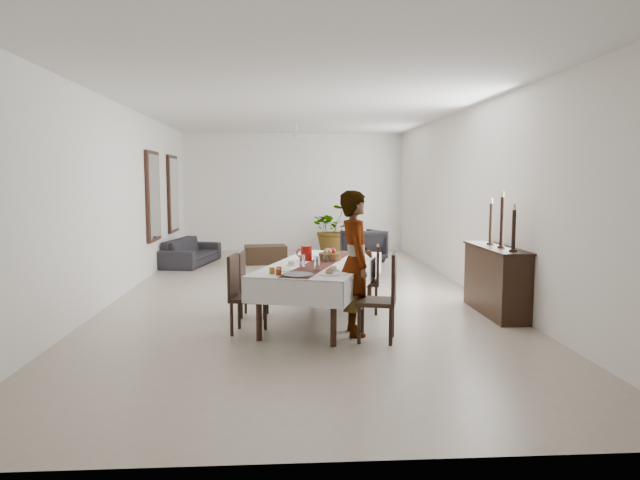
# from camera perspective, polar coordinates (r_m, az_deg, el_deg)

# --- Properties ---
(floor) EXTENTS (6.00, 12.00, 0.00)m
(floor) POSITION_cam_1_polar(r_m,az_deg,el_deg) (9.92, -1.98, -5.23)
(floor) COLOR #B9A993
(floor) RESTS_ON ground
(ceiling) EXTENTS (6.00, 12.00, 0.02)m
(ceiling) POSITION_cam_1_polar(r_m,az_deg,el_deg) (9.81, -2.04, 13.43)
(ceiling) COLOR white
(ceiling) RESTS_ON wall_back
(wall_back) EXTENTS (6.00, 0.02, 3.20)m
(wall_back) POSITION_cam_1_polar(r_m,az_deg,el_deg) (15.73, -2.64, 4.79)
(wall_back) COLOR white
(wall_back) RESTS_ON floor
(wall_front) EXTENTS (6.00, 0.02, 3.20)m
(wall_front) POSITION_cam_1_polar(r_m,az_deg,el_deg) (3.75, 0.61, 0.94)
(wall_front) COLOR white
(wall_front) RESTS_ON floor
(wall_left) EXTENTS (0.02, 12.00, 3.20)m
(wall_left) POSITION_cam_1_polar(r_m,az_deg,el_deg) (10.10, -19.32, 3.79)
(wall_left) COLOR white
(wall_left) RESTS_ON floor
(wall_right) EXTENTS (0.02, 12.00, 3.20)m
(wall_right) POSITION_cam_1_polar(r_m,az_deg,el_deg) (10.27, 15.02, 3.95)
(wall_right) COLOR white
(wall_right) RESTS_ON floor
(dining_table_top) EXTENTS (1.80, 2.72, 0.05)m
(dining_table_top) POSITION_cam_1_polar(r_m,az_deg,el_deg) (7.85, 0.15, -2.56)
(dining_table_top) COLOR black
(dining_table_top) RESTS_ON table_leg_fl
(table_leg_fl) EXTENTS (0.09, 0.09, 0.73)m
(table_leg_fl) POSITION_cam_1_polar(r_m,az_deg,el_deg) (6.95, -6.12, -7.04)
(table_leg_fl) COLOR black
(table_leg_fl) RESTS_ON floor
(table_leg_fr) EXTENTS (0.09, 0.09, 0.73)m
(table_leg_fr) POSITION_cam_1_polar(r_m,az_deg,el_deg) (6.68, 1.36, -7.54)
(table_leg_fr) COLOR black
(table_leg_fr) RESTS_ON floor
(table_leg_bl) EXTENTS (0.09, 0.09, 0.73)m
(table_leg_bl) POSITION_cam_1_polar(r_m,az_deg,el_deg) (9.17, -0.72, -3.81)
(table_leg_bl) COLOR black
(table_leg_bl) RESTS_ON floor
(table_leg_br) EXTENTS (0.09, 0.09, 0.73)m
(table_leg_br) POSITION_cam_1_polar(r_m,az_deg,el_deg) (8.97, 4.98, -4.06)
(table_leg_br) COLOR black
(table_leg_br) RESTS_ON floor
(tablecloth_top) EXTENTS (2.04, 2.96, 0.01)m
(tablecloth_top) POSITION_cam_1_polar(r_m,az_deg,el_deg) (7.85, 0.15, -2.34)
(tablecloth_top) COLOR white
(tablecloth_top) RESTS_ON dining_table_top
(tablecloth_drape_left) EXTENTS (0.88, 2.57, 0.31)m
(tablecloth_drape_left) POSITION_cam_1_polar(r_m,az_deg,el_deg) (8.05, -4.09, -3.24)
(tablecloth_drape_left) COLOR silver
(tablecloth_drape_left) RESTS_ON dining_table_top
(tablecloth_drape_right) EXTENTS (0.88, 2.57, 0.31)m
(tablecloth_drape_right) POSITION_cam_1_polar(r_m,az_deg,el_deg) (7.74, 4.56, -3.62)
(tablecloth_drape_right) COLOR silver
(tablecloth_drape_right) RESTS_ON dining_table_top
(tablecloth_drape_near) EXTENTS (1.18, 0.41, 0.31)m
(tablecloth_drape_near) POSITION_cam_1_polar(r_m,az_deg,el_deg) (6.60, -2.87, -5.28)
(tablecloth_drape_near) COLOR silver
(tablecloth_drape_near) RESTS_ON dining_table_top
(tablecloth_drape_far) EXTENTS (1.18, 0.41, 0.31)m
(tablecloth_drape_far) POSITION_cam_1_polar(r_m,az_deg,el_deg) (9.17, 2.31, -2.10)
(tablecloth_drape_far) COLOR white
(tablecloth_drape_far) RESTS_ON dining_table_top
(table_runner) EXTENTS (1.19, 2.60, 0.00)m
(table_runner) POSITION_cam_1_polar(r_m,az_deg,el_deg) (7.85, 0.15, -2.28)
(table_runner) COLOR #582219
(table_runner) RESTS_ON tablecloth_top
(red_pitcher) EXTENTS (0.20, 0.20, 0.21)m
(red_pitcher) POSITION_cam_1_polar(r_m,az_deg,el_deg) (8.05, -1.37, -1.33)
(red_pitcher) COLOR #960F0A
(red_pitcher) RESTS_ON tablecloth_top
(pitcher_handle) EXTENTS (0.13, 0.06, 0.13)m
(pitcher_handle) POSITION_cam_1_polar(r_m,az_deg,el_deg) (8.08, -1.97, -1.30)
(pitcher_handle) COLOR maroon
(pitcher_handle) RESTS_ON red_pitcher
(wine_glass_near) EXTENTS (0.07, 0.07, 0.18)m
(wine_glass_near) POSITION_cam_1_polar(r_m,az_deg,el_deg) (7.15, -0.28, -2.38)
(wine_glass_near) COLOR silver
(wine_glass_near) RESTS_ON tablecloth_top
(wine_glass_mid) EXTENTS (0.07, 0.07, 0.18)m
(wine_glass_mid) POSITION_cam_1_polar(r_m,az_deg,el_deg) (7.31, -1.81, -2.20)
(wine_glass_mid) COLOR silver
(wine_glass_mid) RESTS_ON tablecloth_top
(wine_glass_far) EXTENTS (0.07, 0.07, 0.18)m
(wine_glass_far) POSITION_cam_1_polar(r_m,az_deg,el_deg) (7.87, 0.62, -1.61)
(wine_glass_far) COLOR silver
(wine_glass_far) RESTS_ON tablecloth_top
(teacup_right) EXTENTS (0.09, 0.09, 0.06)m
(teacup_right) POSITION_cam_1_polar(r_m,az_deg,el_deg) (7.16, 1.30, -2.84)
(teacup_right) COLOR white
(teacup_right) RESTS_ON saucer_right
(saucer_right) EXTENTS (0.16, 0.16, 0.01)m
(saucer_right) POSITION_cam_1_polar(r_m,az_deg,el_deg) (7.17, 1.30, -3.04)
(saucer_right) COLOR silver
(saucer_right) RESTS_ON tablecloth_top
(teacup_left) EXTENTS (0.09, 0.09, 0.06)m
(teacup_left) POSITION_cam_1_polar(r_m,az_deg,el_deg) (7.58, -2.87, -2.35)
(teacup_left) COLOR silver
(teacup_left) RESTS_ON saucer_left
(saucer_left) EXTENTS (0.16, 0.16, 0.01)m
(saucer_left) POSITION_cam_1_polar(r_m,az_deg,el_deg) (7.58, -2.86, -2.54)
(saucer_left) COLOR white
(saucer_left) RESTS_ON tablecloth_top
(plate_near_right) EXTENTS (0.25, 0.25, 0.02)m
(plate_near_right) POSITION_cam_1_polar(r_m,az_deg,el_deg) (6.86, 0.93, -3.43)
(plate_near_right) COLOR white
(plate_near_right) RESTS_ON tablecloth_top
(bread_near_right) EXTENTS (0.09, 0.09, 0.09)m
(bread_near_right) POSITION_cam_1_polar(r_m,az_deg,el_deg) (6.85, 0.93, -3.20)
(bread_near_right) COLOR tan
(bread_near_right) RESTS_ON plate_near_right
(plate_near_left) EXTENTS (0.25, 0.25, 0.02)m
(plate_near_left) POSITION_cam_1_polar(r_m,az_deg,el_deg) (7.19, -3.89, -3.00)
(plate_near_left) COLOR white
(plate_near_left) RESTS_ON tablecloth_top
(plate_far_left) EXTENTS (0.25, 0.25, 0.02)m
(plate_far_left) POSITION_cam_1_polar(r_m,az_deg,el_deg) (8.49, -1.04, -1.61)
(plate_far_left) COLOR white
(plate_far_left) RESTS_ON tablecloth_top
(serving_tray) EXTENTS (0.38, 0.38, 0.02)m
(serving_tray) POSITION_cam_1_polar(r_m,az_deg,el_deg) (6.80, -2.24, -3.50)
(serving_tray) COLOR #424247
(serving_tray) RESTS_ON tablecloth_top
(jam_jar_a) EXTENTS (0.07, 0.07, 0.08)m
(jam_jar_a) POSITION_cam_1_polar(r_m,az_deg,el_deg) (6.84, -4.17, -3.21)
(jam_jar_a) COLOR maroon
(jam_jar_a) RESTS_ON tablecloth_top
(jam_jar_b) EXTENTS (0.07, 0.07, 0.08)m
(jam_jar_b) POSITION_cam_1_polar(r_m,az_deg,el_deg) (6.93, -4.82, -3.09)
(jam_jar_b) COLOR #875713
(jam_jar_b) RESTS_ON tablecloth_top
(jam_jar_c) EXTENTS (0.07, 0.07, 0.08)m
(jam_jar_c) POSITION_cam_1_polar(r_m,az_deg,el_deg) (7.01, -4.12, -2.98)
(jam_jar_c) COLOR #963C15
(jam_jar_c) RESTS_ON tablecloth_top
(fruit_basket) EXTENTS (0.31, 0.31, 0.10)m
(fruit_basket) POSITION_cam_1_polar(r_m,az_deg,el_deg) (8.08, 0.99, -1.68)
(fruit_basket) COLOR brown
(fruit_basket) RESTS_ON tablecloth_top
(fruit_red) EXTENTS (0.09, 0.09, 0.09)m
(fruit_red) POSITION_cam_1_polar(r_m,az_deg,el_deg) (8.08, 1.24, -1.11)
(fruit_red) COLOR #A31019
(fruit_red) RESTS_ON fruit_basket
(fruit_green) EXTENTS (0.08, 0.08, 0.08)m
(fruit_green) POSITION_cam_1_polar(r_m,az_deg,el_deg) (8.11, 0.76, -1.09)
(fruit_green) COLOR #497423
(fruit_green) RESTS_ON fruit_basket
(fruit_yellow) EXTENTS (0.09, 0.09, 0.09)m
(fruit_yellow) POSITION_cam_1_polar(r_m,az_deg,el_deg) (8.02, 0.90, -1.17)
(fruit_yellow) COLOR #C48722
(fruit_yellow) RESTS_ON fruit_basket
(chair_right_near_seat) EXTENTS (0.55, 0.55, 0.05)m
(chair_right_near_seat) POSITION_cam_1_polar(r_m,az_deg,el_deg) (6.92, 5.65, -6.17)
(chair_right_near_seat) COLOR black
(chair_right_near_seat) RESTS_ON chair_right_near_leg_fl
(chair_right_near_leg_fl) EXTENTS (0.06, 0.06, 0.45)m
(chair_right_near_leg_fl) POSITION_cam_1_polar(r_m,az_deg,el_deg) (6.79, 7.09, -8.61)
(chair_right_near_leg_fl) COLOR black
(chair_right_near_leg_fl) RESTS_ON floor
(chair_right_near_leg_fr) EXTENTS (0.06, 0.06, 0.45)m
(chair_right_near_leg_fr) POSITION_cam_1_polar(r_m,az_deg,el_deg) (7.15, 7.25, -7.86)
(chair_right_near_leg_fr) COLOR black
(chair_right_near_leg_fr) RESTS_ON floor
(chair_right_near_leg_bl) EXTENTS (0.06, 0.06, 0.45)m
(chair_right_near_leg_bl) POSITION_cam_1_polar(r_m,az_deg,el_deg) (6.82, 3.93, -8.51)
(chair_right_near_leg_bl) COLOR black
(chair_right_near_leg_bl) RESTS_ON floor
(chair_right_near_leg_br) EXTENTS (0.06, 0.06, 0.45)m
(chair_right_near_leg_br) POSITION_cam_1_polar(r_m,az_deg,el_deg) (7.17, 4.26, -7.78)
(chair_right_near_leg_br) COLOR black
(chair_right_near_leg_br) RESTS_ON floor
(chair_right_near_back) EXTENTS (0.15, 0.45, 0.58)m
(chair_right_near_back) POSITION_cam_1_polar(r_m,az_deg,el_deg) (6.85, 7.41, -3.68)
(chair_right_near_back) COLOR black
(chair_right_near_back) RESTS_ON chair_right_near_seat
(chair_right_far_seat) EXTENTS (0.48, 0.48, 0.05)m
(chair_right_far_seat) POSITION_cam_1_polar(r_m,az_deg,el_deg) (8.37, 4.47, -4.29)
(chair_right_far_seat) COLOR black
(chair_right_far_seat) RESTS_ON chair_right_far_leg_fl
(chair_right_far_leg_fl) EXTENTS (0.05, 0.05, 0.41)m
(chair_right_far_leg_fl) POSITION_cam_1_polar(r_m,az_deg,el_deg) (8.24, 5.63, -6.10)
(chair_right_far_leg_fl) COLOR black
(chair_right_far_leg_fl) RESTS_ON floor
(chair_right_far_leg_fr) EXTENTS (0.05, 0.05, 0.41)m
(chair_right_far_leg_fr) POSITION_cam_1_polar(r_m,az_deg,el_deg) (8.58, 5.63, -5.62)
(chair_right_far_leg_fr) COLOR black
(chair_right_far_leg_fr) RESTS_ON floor
(chair_right_far_leg_bl) EXTENTS (0.05, 0.05, 0.41)m
(chair_right_far_leg_bl) POSITION_cam_1_polar(r_m,az_deg,el_deg) (8.25, 3.24, -6.07)
(chair_right_far_leg_bl) COLOR black
(chair_right_far_leg_bl) RESTS_ON floor
(chair_right_far_leg_br) EXTENTS (0.05, 0.05, 0.41)m
(chair_right_far_leg_br) POSITION_cam_1_polar(r_m,az_deg,el_deg) (8.58, 3.33, -5.60)
(chair_right_far_leg_br) COLOR black
(chair_right_far_leg_br) RESTS_ON floor
(chair_right_far_back) EXTENTS (0.10, 0.42, 0.53)m
(chair_right_far_back) POSITION_cam_1_polar(r_m,az_deg,el_deg) (8.32, 5.80, -2.37)
(chair_right_far_back) COLOR black
(chair_right_far_back) RESTS_ON chair_right_far_seat
(chair_left_near_seat) EXTENTS (0.50, 0.50, 0.05)m
(chair_left_near_seat) POSITION_cam_1_polar(r_m,az_deg,el_deg) (7.29, -7.16, -5.84)
(chair_left_near_seat) COLOR black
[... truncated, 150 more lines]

